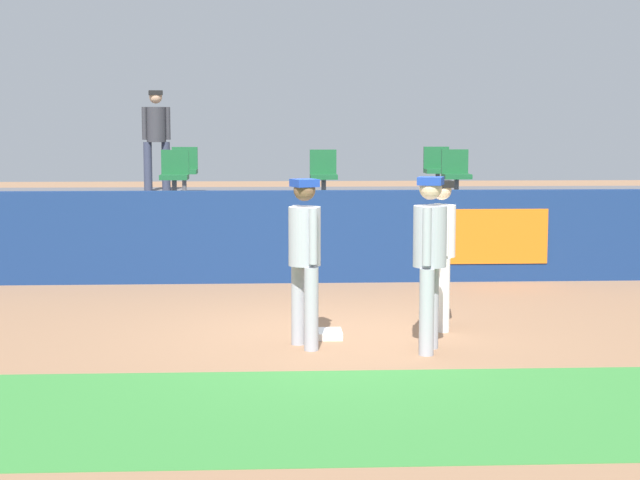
# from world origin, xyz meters

# --- Properties ---
(ground_plane) EXTENTS (60.00, 60.00, 0.00)m
(ground_plane) POSITION_xyz_m (0.00, 0.00, 0.00)
(ground_plane) COLOR #936B4C
(grass_foreground_strip) EXTENTS (18.00, 2.80, 0.01)m
(grass_foreground_strip) POSITION_xyz_m (0.00, -2.94, 0.00)
(grass_foreground_strip) COLOR #388438
(grass_foreground_strip) RESTS_ON ground_plane
(first_base) EXTENTS (0.40, 0.40, 0.08)m
(first_base) POSITION_xyz_m (-0.16, 0.02, 0.04)
(first_base) COLOR white
(first_base) RESTS_ON ground_plane
(player_fielder_home) EXTENTS (0.35, 0.56, 1.76)m
(player_fielder_home) POSITION_xyz_m (1.24, 0.44, 1.02)
(player_fielder_home) COLOR white
(player_fielder_home) RESTS_ON ground_plane
(player_runner_visitor) EXTENTS (0.46, 0.48, 1.83)m
(player_runner_visitor) POSITION_xyz_m (-0.40, -0.47, 1.06)
(player_runner_visitor) COLOR #9EA3AD
(player_runner_visitor) RESTS_ON ground_plane
(player_coach_visitor) EXTENTS (0.45, 0.50, 1.87)m
(player_coach_visitor) POSITION_xyz_m (0.92, -0.74, 1.08)
(player_coach_visitor) COLOR #9EA3AD
(player_coach_visitor) RESTS_ON ground_plane
(field_wall) EXTENTS (18.00, 0.26, 1.40)m
(field_wall) POSITION_xyz_m (0.01, 4.02, 0.70)
(field_wall) COLOR navy
(field_wall) RESTS_ON ground_plane
(bleacher_platform) EXTENTS (18.00, 4.80, 1.13)m
(bleacher_platform) POSITION_xyz_m (0.00, 6.59, 0.57)
(bleacher_platform) COLOR #59595E
(bleacher_platform) RESTS_ON ground_plane
(seat_front_right) EXTENTS (0.45, 0.44, 0.84)m
(seat_front_right) POSITION_xyz_m (2.33, 5.46, 1.61)
(seat_front_right) COLOR #4C4C51
(seat_front_right) RESTS_ON bleacher_platform
(seat_back_left) EXTENTS (0.47, 0.44, 0.84)m
(seat_back_left) POSITION_xyz_m (-2.33, 7.26, 1.61)
(seat_back_left) COLOR #4C4C51
(seat_back_left) RESTS_ON bleacher_platform
(seat_front_left) EXTENTS (0.45, 0.44, 0.84)m
(seat_front_left) POSITION_xyz_m (-2.34, 5.46, 1.61)
(seat_front_left) COLOR #4C4C51
(seat_front_left) RESTS_ON bleacher_platform
(seat_front_center) EXTENTS (0.44, 0.44, 0.84)m
(seat_front_center) POSITION_xyz_m (0.12, 5.46, 1.61)
(seat_front_center) COLOR #4C4C51
(seat_front_center) RESTS_ON bleacher_platform
(seat_back_right) EXTENTS (0.47, 0.44, 0.84)m
(seat_back_right) POSITION_xyz_m (2.31, 7.26, 1.61)
(seat_back_right) COLOR #4C4C51
(seat_back_right) RESTS_ON bleacher_platform
(spectator_hooded) EXTENTS (0.52, 0.41, 1.87)m
(spectator_hooded) POSITION_xyz_m (-2.88, 7.82, 2.22)
(spectator_hooded) COLOR #33384C
(spectator_hooded) RESTS_ON bleacher_platform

